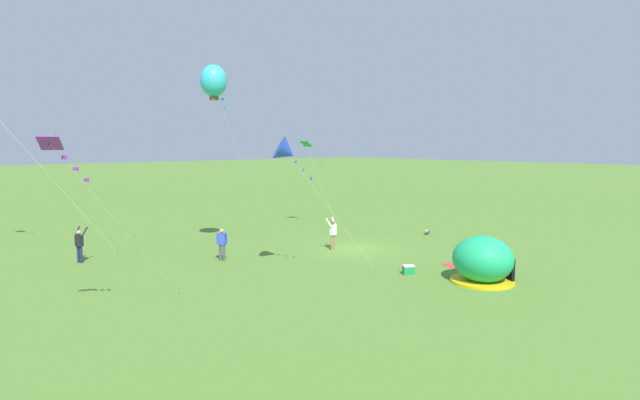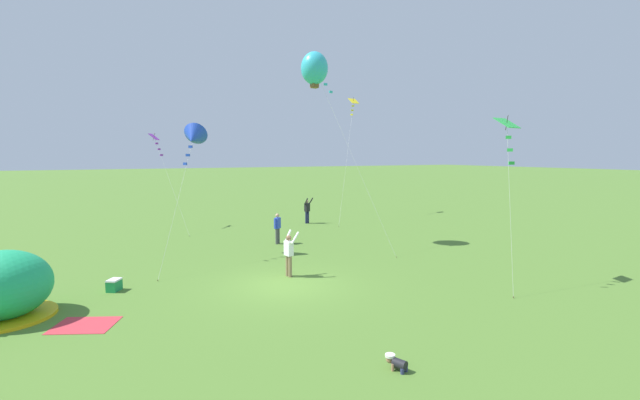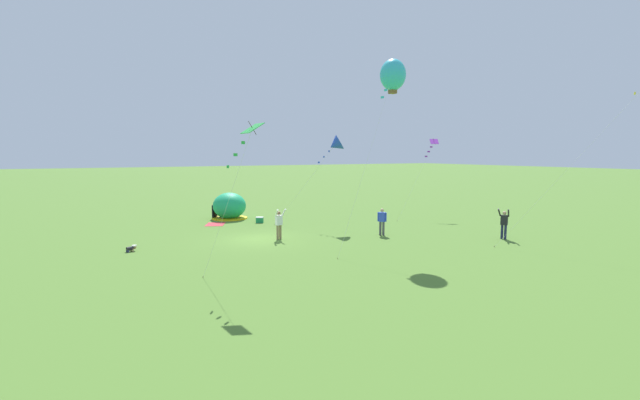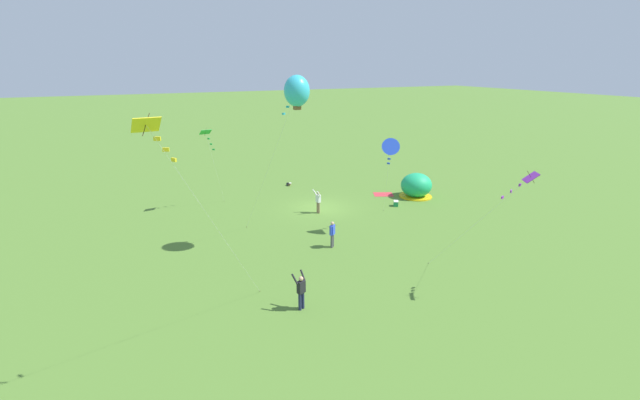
# 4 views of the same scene
# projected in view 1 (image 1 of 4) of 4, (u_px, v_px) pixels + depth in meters

# --- Properties ---
(ground_plane) EXTENTS (300.00, 300.00, 0.00)m
(ground_plane) POSITION_uv_depth(u_px,v_px,m) (353.00, 249.00, 29.63)
(ground_plane) COLOR #517A2D
(popup_tent) EXTENTS (2.81, 2.81, 2.10)m
(popup_tent) POSITION_uv_depth(u_px,v_px,m) (483.00, 260.00, 22.38)
(popup_tent) COLOR #1EAD6B
(popup_tent) RESTS_ON ground
(picnic_blanket) EXTENTS (2.08, 1.88, 0.01)m
(picnic_blanket) POSITION_uv_depth(u_px,v_px,m) (461.00, 267.00, 25.28)
(picnic_blanket) COLOR #CC333D
(picnic_blanket) RESTS_ON ground
(cooler_box) EXTENTS (0.60, 0.64, 0.44)m
(cooler_box) POSITION_uv_depth(u_px,v_px,m) (408.00, 270.00, 23.79)
(cooler_box) COLOR #1E8C4C
(cooler_box) RESTS_ON ground
(toddler_crawling) EXTENTS (0.38, 0.55, 0.32)m
(toddler_crawling) POSITION_uv_depth(u_px,v_px,m) (427.00, 232.00, 34.28)
(toddler_crawling) COLOR black
(toddler_crawling) RESTS_ON ground
(person_arms_raised) EXTENTS (0.54, 0.68, 1.89)m
(person_arms_raised) POSITION_uv_depth(u_px,v_px,m) (333.00, 233.00, 29.26)
(person_arms_raised) COLOR #8C7251
(person_arms_raised) RESTS_ON ground
(person_center_field) EXTENTS (0.47, 0.43, 1.72)m
(person_center_field) POSITION_uv_depth(u_px,v_px,m) (222.00, 243.00, 26.51)
(person_center_field) COLOR #4C4C51
(person_center_field) RESTS_ON ground
(person_flying_kite) EXTENTS (0.72, 0.62, 1.89)m
(person_flying_kite) POSITION_uv_depth(u_px,v_px,m) (79.00, 244.00, 26.03)
(person_flying_kite) COLOR #1E2347
(person_flying_kite) RESTS_ON ground
(kite_blue) EXTENTS (3.10, 4.64, 6.54)m
(kite_blue) POSITION_uv_depth(u_px,v_px,m) (286.00, 152.00, 23.09)
(kite_blue) COLOR silver
(kite_blue) RESTS_ON ground
(kite_cyan) EXTENTS (2.81, 5.59, 10.55)m
(kite_cyan) POSITION_uv_depth(u_px,v_px,m) (214.00, 81.00, 27.51)
(kite_cyan) COLOR silver
(kite_cyan) RESTS_ON ground
(kite_purple) EXTENTS (1.75, 5.27, 6.48)m
(kite_purple) POSITION_uv_depth(u_px,v_px,m) (60.00, 154.00, 16.06)
(kite_purple) COLOR silver
(kite_purple) RESTS_ON ground
(kite_green) EXTENTS (1.88, 2.20, 6.50)m
(kite_green) POSITION_uv_depth(u_px,v_px,m) (309.00, 148.00, 37.00)
(kite_green) COLOR silver
(kite_green) RESTS_ON ground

